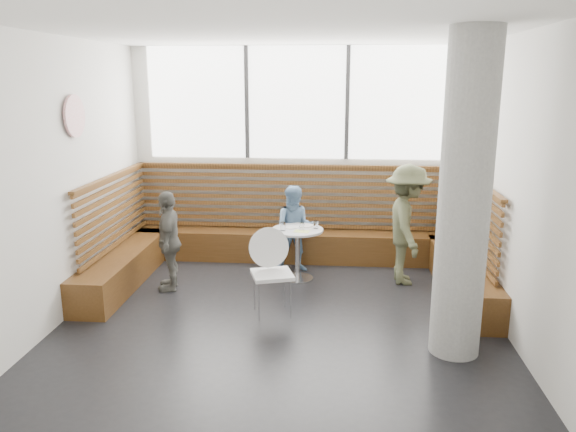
# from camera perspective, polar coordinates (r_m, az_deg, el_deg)

# --- Properties ---
(room) EXTENTS (5.00, 5.00, 3.20)m
(room) POSITION_cam_1_polar(r_m,az_deg,el_deg) (6.15, -0.82, 3.25)
(room) COLOR silver
(room) RESTS_ON ground
(booth) EXTENTS (5.00, 2.50, 1.44)m
(booth) POSITION_cam_1_polar(r_m,az_deg,el_deg) (8.14, 0.48, -2.76)
(booth) COLOR #492C12
(booth) RESTS_ON ground
(concrete_column) EXTENTS (0.50, 0.50, 3.20)m
(concrete_column) POSITION_cam_1_polar(r_m,az_deg,el_deg) (5.66, 17.50, 1.68)
(concrete_column) COLOR gray
(concrete_column) RESTS_ON ground
(wall_art) EXTENTS (0.03, 0.50, 0.50)m
(wall_art) POSITION_cam_1_polar(r_m,az_deg,el_deg) (7.12, -20.87, 9.47)
(wall_art) COLOR white
(wall_art) RESTS_ON room
(cafe_table) EXTENTS (0.71, 0.71, 0.73)m
(cafe_table) POSITION_cam_1_polar(r_m,az_deg,el_deg) (7.74, 0.96, -2.79)
(cafe_table) COLOR silver
(cafe_table) RESTS_ON ground
(cafe_chair) EXTENTS (0.48, 0.47, 1.01)m
(cafe_chair) POSITION_cam_1_polar(r_m,az_deg,el_deg) (6.65, -1.55, -4.93)
(cafe_chair) COLOR white
(cafe_chair) RESTS_ON ground
(adult_man) EXTENTS (0.64, 1.07, 1.63)m
(adult_man) POSITION_cam_1_polar(r_m,az_deg,el_deg) (7.72, 12.01, -0.86)
(adult_man) COLOR #4D5136
(adult_man) RESTS_ON ground
(child_back) EXTENTS (0.64, 0.52, 1.25)m
(child_back) POSITION_cam_1_polar(r_m,az_deg,el_deg) (8.06, 0.77, -1.33)
(child_back) COLOR #698EB6
(child_back) RESTS_ON ground
(child_left) EXTENTS (0.45, 0.82, 1.32)m
(child_left) POSITION_cam_1_polar(r_m,az_deg,el_deg) (7.51, -11.99, -2.47)
(child_left) COLOR #5F5D56
(child_left) RESTS_ON ground
(plate_near) EXTENTS (0.19, 0.19, 0.01)m
(plate_near) POSITION_cam_1_polar(r_m,az_deg,el_deg) (7.74, 0.34, -1.15)
(plate_near) COLOR white
(plate_near) RESTS_ON cafe_table
(plate_far) EXTENTS (0.20, 0.20, 0.01)m
(plate_far) POSITION_cam_1_polar(r_m,az_deg,el_deg) (7.81, 1.85, -1.01)
(plate_far) COLOR white
(plate_far) RESTS_ON cafe_table
(glass_left) EXTENTS (0.07, 0.07, 0.11)m
(glass_left) POSITION_cam_1_polar(r_m,az_deg,el_deg) (7.59, -0.52, -1.05)
(glass_left) COLOR white
(glass_left) RESTS_ON cafe_table
(glass_mid) EXTENTS (0.06, 0.06, 0.10)m
(glass_mid) POSITION_cam_1_polar(r_m,az_deg,el_deg) (7.60, 1.43, -1.08)
(glass_mid) COLOR white
(glass_mid) RESTS_ON cafe_table
(glass_right) EXTENTS (0.07, 0.07, 0.11)m
(glass_right) POSITION_cam_1_polar(r_m,az_deg,el_deg) (7.70, 2.85, -0.88)
(glass_right) COLOR white
(glass_right) RESTS_ON cafe_table
(menu_card) EXTENTS (0.23, 0.18, 0.00)m
(menu_card) POSITION_cam_1_polar(r_m,az_deg,el_deg) (7.55, 1.41, -1.57)
(menu_card) COLOR #A5C64C
(menu_card) RESTS_ON cafe_table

